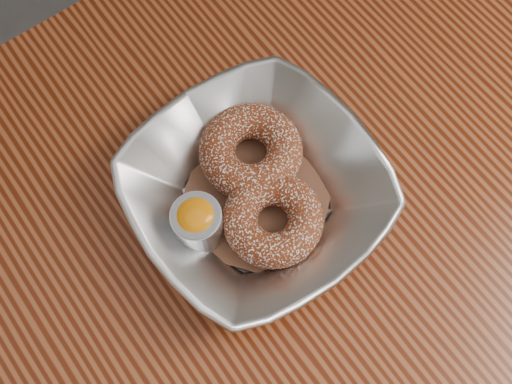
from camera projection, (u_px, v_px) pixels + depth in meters
ground_plane at (260, 358)px, 1.29m from camera, size 4.00×4.00×0.00m
table at (264, 301)px, 0.68m from camera, size 1.20×0.80×0.75m
serving_bowl at (256, 192)px, 0.59m from camera, size 0.24×0.24×0.06m
parchment at (256, 199)px, 0.61m from camera, size 0.20×0.20×0.00m
donut_back at (251, 151)px, 0.60m from camera, size 0.12×0.12×0.04m
donut_front at (273, 219)px, 0.58m from camera, size 0.11×0.11×0.03m
ramekin at (198, 222)px, 0.57m from camera, size 0.05×0.05×0.06m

